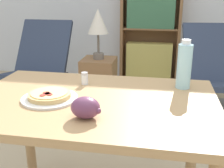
{
  "coord_description": "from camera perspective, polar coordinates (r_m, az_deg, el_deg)",
  "views": [
    {
      "loc": [
        0.26,
        -1.23,
        1.2
      ],
      "look_at": [
        0.04,
        -0.03,
        0.79
      ],
      "focal_mm": 45.0,
      "sensor_mm": 36.0,
      "label": 1
    }
  ],
  "objects": [
    {
      "name": "dining_table",
      "position": [
        1.32,
        -3.95,
        -7.47
      ],
      "size": [
        1.13,
        0.75,
        0.73
      ],
      "color": "tan",
      "rests_on": "ground_plane"
    },
    {
      "name": "pizza_on_plate",
      "position": [
        1.29,
        -12.59,
        -2.45
      ],
      "size": [
        0.25,
        0.25,
        0.04
      ],
      "color": "white",
      "rests_on": "dining_table"
    },
    {
      "name": "grape_bunch",
      "position": [
        1.08,
        -5.37,
        -4.83
      ],
      "size": [
        0.12,
        0.09,
        0.09
      ],
      "color": "#6B3856",
      "rests_on": "dining_table"
    },
    {
      "name": "drink_bottle",
      "position": [
        1.43,
        14.47,
        3.64
      ],
      "size": [
        0.07,
        0.07,
        0.24
      ],
      "color": "#A3DBEA",
      "rests_on": "dining_table"
    },
    {
      "name": "salt_shaker",
      "position": [
        1.46,
        -5.56,
        1.14
      ],
      "size": [
        0.03,
        0.03,
        0.06
      ],
      "color": "white",
      "rests_on": "dining_table"
    },
    {
      "name": "lounge_chair_near",
      "position": [
        3.13,
        -14.4,
        1.05
      ],
      "size": [
        0.57,
        0.77,
        0.88
      ],
      "rotation": [
        0.0,
        0.0,
        0.01
      ],
      "color": "slate",
      "rests_on": "ground_plane"
    },
    {
      "name": "lounge_chair_far",
      "position": [
        2.9,
        19.83,
        -0.87
      ],
      "size": [
        0.63,
        0.82,
        0.88
      ],
      "rotation": [
        0.0,
        0.0,
        0.11
      ],
      "color": "slate",
      "rests_on": "ground_plane"
    },
    {
      "name": "bookshelf",
      "position": [
        3.75,
        7.76,
        10.19
      ],
      "size": [
        0.76,
        0.25,
        1.44
      ],
      "color": "brown",
      "rests_on": "ground_plane"
    },
    {
      "name": "side_table",
      "position": [
        2.98,
        -2.67,
        0.24
      ],
      "size": [
        0.34,
        0.34,
        0.52
      ],
      "color": "brown",
      "rests_on": "ground_plane"
    },
    {
      "name": "table_lamp",
      "position": [
        2.85,
        -2.86,
        12.15
      ],
      "size": [
        0.21,
        0.21,
        0.5
      ],
      "color": "#665B51",
      "rests_on": "side_table"
    }
  ]
}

